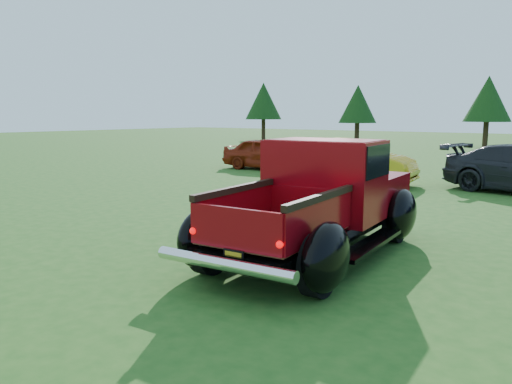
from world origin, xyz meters
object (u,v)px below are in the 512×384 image
object	(u,v)px
tree_far_west	(263,101)
show_car_red	(268,154)
pickup_truck	(324,199)
tree_west	(358,104)
show_car_yellow	(346,161)
tree_mid_left	(488,99)

from	to	relation	value
tree_far_west	show_car_red	distance (m)	25.55
tree_far_west	pickup_truck	bearing A→B (deg)	-51.26
tree_west	pickup_truck	world-z (taller)	tree_west
tree_west	show_car_yellow	world-z (taller)	tree_west
show_car_red	tree_mid_left	bearing A→B (deg)	-16.26
tree_far_west	show_car_yellow	xyz separation A→B (m)	(20.19, -22.02, -2.77)
tree_far_west	pickup_truck	distance (m)	38.23
tree_far_west	tree_west	xyz separation A→B (m)	(10.00, -1.00, -0.41)
tree_west	pickup_truck	size ratio (longest dim) A/B	0.87
pickup_truck	show_car_red	world-z (taller)	pickup_truck
show_car_red	show_car_yellow	bearing A→B (deg)	-119.01
tree_west	show_car_red	world-z (taller)	tree_west
show_car_yellow	pickup_truck	bearing A→B (deg)	-162.49
tree_west	show_car_red	xyz separation A→B (m)	(5.50, -19.11, -2.45)
tree_mid_left	show_car_red	bearing A→B (deg)	-99.41
show_car_red	show_car_yellow	xyz separation A→B (m)	(4.69, -1.91, 0.09)
tree_far_west	tree_mid_left	size ratio (longest dim) A/B	1.04
tree_west	pickup_truck	distance (m)	32.00
pickup_truck	tree_far_west	bearing A→B (deg)	122.83
tree_mid_left	show_car_red	size ratio (longest dim) A/B	1.28
tree_west	tree_mid_left	size ratio (longest dim) A/B	0.92
tree_far_west	tree_west	world-z (taller)	tree_far_west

